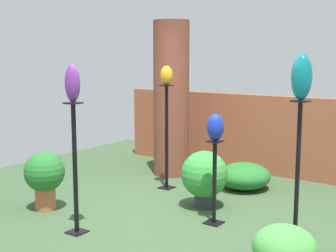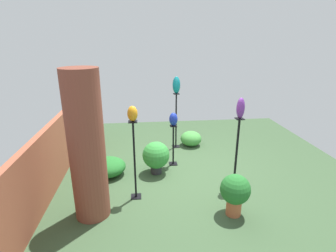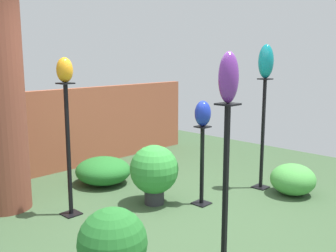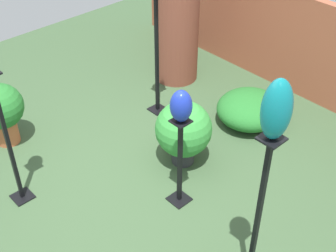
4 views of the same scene
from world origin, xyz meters
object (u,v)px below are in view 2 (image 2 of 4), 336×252
Objects in this scene: brick_pillar at (87,147)px; pedestal_violet at (236,156)px; art_vase_cobalt at (173,119)px; art_vase_amber at (132,114)px; pedestal_cobalt at (173,147)px; potted_plant_back_center at (156,156)px; pedestal_amber at (135,164)px; potted_plant_mid_right at (235,191)px; art_vase_teal at (176,85)px; pedestal_teal at (176,123)px; art_vase_violet at (241,108)px.

brick_pillar is 2.94m from pedestal_violet.
art_vase_amber is (-1.34, 0.90, 0.54)m from art_vase_cobalt.
art_vase_cobalt is 1.70m from art_vase_amber.
brick_pillar is at bearing 103.19° from pedestal_violet.
pedestal_cobalt is 1.33× the size of potted_plant_back_center.
pedestal_amber reaches higher than potted_plant_mid_right.
art_vase_teal is at bearing -11.17° from art_vase_cobalt.
pedestal_amber is 1.08m from potted_plant_back_center.
art_vase_amber reaches higher than pedestal_amber.
pedestal_violet reaches higher than art_vase_cobalt.
brick_pillar reaches higher than pedestal_amber.
pedestal_teal is at bearing -23.96° from potted_plant_back_center.
pedestal_violet is 1.00m from art_vase_violet.
art_vase_cobalt is 0.95m from potted_plant_back_center.
pedestal_teal is 2.03× the size of potted_plant_mid_right.
pedestal_amber is (-1.34, 0.90, 0.27)m from pedestal_cobalt.
art_vase_violet is 0.54× the size of potted_plant_mid_right.
art_vase_amber is (-2.41, 1.11, -0.08)m from art_vase_teal.
art_vase_violet is at bearing -114.05° from potted_plant_back_center.
potted_plant_mid_right is at bearing -158.24° from art_vase_cobalt.
art_vase_teal is at bearing 10.99° from potted_plant_mid_right.
pedestal_teal is 2.83m from art_vase_amber.
art_vase_violet is at bearing -83.95° from art_vase_amber.
art_vase_teal is (1.07, -0.21, 1.33)m from pedestal_cobalt.
art_vase_amber is 2.24m from potted_plant_mid_right.
pedestal_cobalt is 0.64× the size of pedestal_amber.
potted_plant_mid_right is at bearing -96.35° from brick_pillar.
art_vase_cobalt is (1.12, 1.16, 0.48)m from pedestal_violet.
pedestal_amber is (-0.22, 2.06, 0.04)m from pedestal_violet.
pedestal_teal is at bearing -11.17° from art_vase_cobalt.
pedestal_amber reaches higher than pedestal_violet.
pedestal_cobalt is 1.32× the size of potted_plant_mid_right.
art_vase_teal is at bearing -24.76° from pedestal_amber.
pedestal_teal is at bearing 10.99° from potted_plant_mid_right.
art_vase_teal is at bearing -90.00° from pedestal_teal.
pedestal_amber is 1.67m from art_vase_cobalt.
pedestal_teal is 1.05× the size of pedestal_violet.
potted_plant_back_center is at bearing 132.26° from pedestal_cobalt.
brick_pillar is 2.42m from art_vase_cobalt.
pedestal_violet is at bearing -156.66° from art_vase_teal.
art_vase_cobalt is (1.34, -0.90, 0.44)m from pedestal_amber.
art_vase_teal reaches higher than pedestal_amber.
brick_pillar is 2.54× the size of pedestal_cobalt.
brick_pillar is 1.72× the size of pedestal_violet.
brick_pillar reaches higher than pedestal_teal.
pedestal_teal is at bearing 23.34° from art_vase_violet.
pedestal_violet is 1.68m from art_vase_cobalt.
potted_plant_mid_right is at bearing -158.24° from pedestal_cobalt.
art_vase_cobalt is 0.41× the size of potted_plant_mid_right.
art_vase_cobalt is at bearing -47.74° from potted_plant_back_center.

